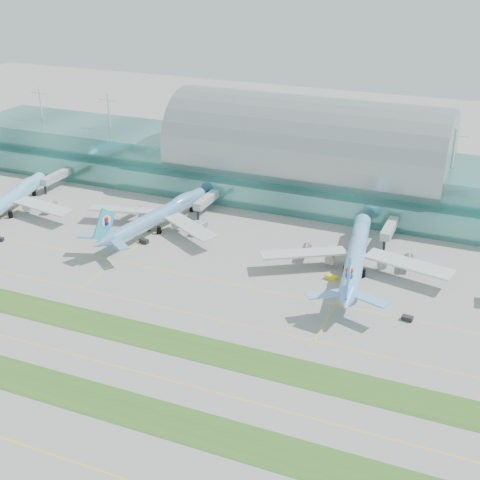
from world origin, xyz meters
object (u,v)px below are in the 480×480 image
at_px(airliner_a, 8,200).
at_px(airliner_b, 159,215).
at_px(terminal, 306,164).
at_px(airliner_c, 356,254).

height_order(airliner_a, airliner_b, airliner_a).
distance_m(airliner_a, airliner_b, 65.52).
bearing_deg(terminal, airliner_a, -147.05).
height_order(airliner_a, airliner_c, airliner_c).
distance_m(airliner_b, airliner_c, 79.06).
bearing_deg(airliner_a, terminal, 21.36).
height_order(airliner_b, airliner_c, airliner_c).
relative_size(airliner_a, airliner_c, 0.94).
bearing_deg(airliner_b, airliner_a, -161.82).
relative_size(airliner_b, airliner_c, 0.93).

